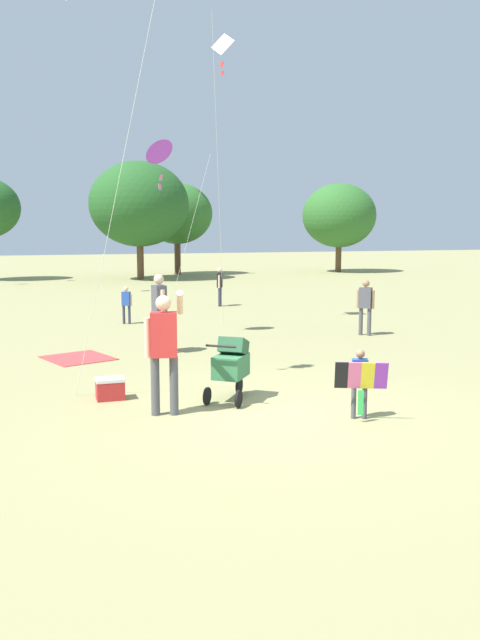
{
  "coord_description": "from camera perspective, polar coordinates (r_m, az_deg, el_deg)",
  "views": [
    {
      "loc": [
        -3.36,
        -8.83,
        2.76
      ],
      "look_at": [
        -0.18,
        1.03,
        1.3
      ],
      "focal_mm": 37.12,
      "sensor_mm": 36.0,
      "label": 1
    }
  ],
  "objects": [
    {
      "name": "person_sitting_far",
      "position": [
        23.22,
        -1.75,
        3.16
      ],
      "size": [
        0.28,
        0.41,
        1.35
      ],
      "color": "#33384C",
      "rests_on": "ground"
    },
    {
      "name": "person_kid_running",
      "position": [
        17.2,
        10.77,
        1.48
      ],
      "size": [
        0.36,
        0.35,
        1.43
      ],
      "color": "#4C4C51",
      "rests_on": "ground"
    },
    {
      "name": "person_adult_flyer",
      "position": [
        9.72,
        -6.57,
        -2.01
      ],
      "size": [
        0.65,
        0.54,
        1.86
      ],
      "color": "#4C4C51",
      "rests_on": "ground"
    },
    {
      "name": "ground_plane",
      "position": [
        9.84,
        2.84,
        -8.27
      ],
      "size": [
        120.0,
        120.0,
        0.0
      ],
      "primitive_type": "plane",
      "color": "#938E5B"
    },
    {
      "name": "stroller",
      "position": [
        10.58,
        -0.76,
        -3.72
      ],
      "size": [
        0.9,
        1.05,
        1.03
      ],
      "color": "black",
      "rests_on": "ground"
    },
    {
      "name": "kite_green_novelty",
      "position": [
        16.7,
        -6.97,
        14.1
      ],
      "size": [
        1.31,
        2.04,
        4.87
      ],
      "color": "purple",
      "rests_on": "ground"
    },
    {
      "name": "person_couple_left",
      "position": [
        14.59,
        -6.98,
        1.14
      ],
      "size": [
        0.29,
        0.56,
        1.74
      ],
      "color": "#4C4C51",
      "rests_on": "ground"
    },
    {
      "name": "cooler_box",
      "position": [
        10.91,
        -11.13,
        -5.83
      ],
      "size": [
        0.45,
        0.33,
        0.35
      ],
      "color": "red",
      "rests_on": "ground"
    },
    {
      "name": "kite_orange_delta",
      "position": [
        19.01,
        -1.54,
        21.46
      ],
      "size": [
        1.41,
        3.46,
        7.99
      ],
      "color": "white",
      "rests_on": "ground"
    },
    {
      "name": "person_back_turned",
      "position": [
        19.2,
        -9.78,
        1.55
      ],
      "size": [
        0.32,
        0.23,
        1.08
      ],
      "color": "#33384C",
      "rests_on": "ground"
    },
    {
      "name": "picnic_blanket",
      "position": [
        14.44,
        -13.79,
        -3.2
      ],
      "size": [
        1.63,
        1.7,
        0.02
      ],
      "primitive_type": "cube",
      "rotation": [
        0.0,
        0.0,
        0.36
      ],
      "color": "#CC3D3D",
      "rests_on": "ground"
    },
    {
      "name": "treeline_distant",
      "position": [
        36.43,
        -14.36,
        9.23
      ],
      "size": [
        40.5,
        7.27,
        6.18
      ],
      "color": "brown",
      "rests_on": "ground"
    },
    {
      "name": "child_with_butterfly_kite",
      "position": [
        9.67,
        10.3,
        -4.92
      ],
      "size": [
        0.74,
        0.48,
        1.02
      ],
      "color": "#4C4C51",
      "rests_on": "ground"
    }
  ]
}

